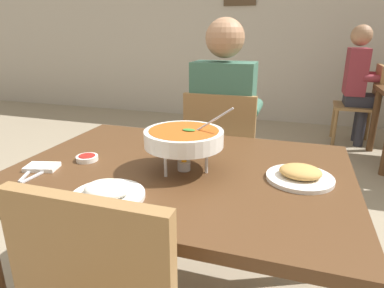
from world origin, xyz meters
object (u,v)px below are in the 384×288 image
object	(u,v)px
curry_bowl	(184,138)
rice_plate	(108,193)
sauce_dish	(87,158)
diner_main	(224,116)
chair_bg_right	(365,100)
appetizer_plate	(300,175)
dining_table_main	(181,189)
chair_diner_main	(222,154)
patron_bg_right	(359,78)

from	to	relation	value
curry_bowl	rice_plate	bearing A→B (deg)	-118.19
sauce_dish	diner_main	bearing A→B (deg)	64.72
chair_bg_right	sauce_dish	bearing A→B (deg)	-117.27
diner_main	sauce_dish	bearing A→B (deg)	-115.28
diner_main	appetizer_plate	size ratio (longest dim) A/B	5.46
dining_table_main	chair_diner_main	size ratio (longest dim) A/B	1.45
curry_bowl	dining_table_main	bearing A→B (deg)	138.48
chair_diner_main	dining_table_main	bearing A→B (deg)	-90.00
diner_main	sauce_dish	distance (m)	0.93
rice_plate	sauce_dish	bearing A→B (deg)	134.26
rice_plate	patron_bg_right	size ratio (longest dim) A/B	0.18
chair_diner_main	appetizer_plate	size ratio (longest dim) A/B	3.75
sauce_dish	appetizer_plate	bearing A→B (deg)	4.56
chair_diner_main	chair_bg_right	bearing A→B (deg)	62.33
dining_table_main	diner_main	world-z (taller)	diner_main
dining_table_main	appetizer_plate	xyz separation A→B (m)	(0.45, 0.02, 0.12)
dining_table_main	chair_bg_right	xyz separation A→B (m)	(1.14, 2.93, -0.11)
dining_table_main	diner_main	size ratio (longest dim) A/B	0.99
dining_table_main	patron_bg_right	distance (m)	3.13
chair_diner_main	appetizer_plate	distance (m)	0.90
curry_bowl	chair_bg_right	xyz separation A→B (m)	(1.11, 2.95, -0.34)
rice_plate	appetizer_plate	distance (m)	0.68
dining_table_main	chair_diner_main	bearing A→B (deg)	90.00
chair_bg_right	appetizer_plate	bearing A→B (deg)	-103.25
diner_main	appetizer_plate	bearing A→B (deg)	-59.71
dining_table_main	chair_diner_main	xyz separation A→B (m)	(-0.00, 0.76, -0.11)
chair_bg_right	diner_main	bearing A→B (deg)	-118.03
chair_bg_right	patron_bg_right	size ratio (longest dim) A/B	0.69
appetizer_plate	sauce_dish	distance (m)	0.85
dining_table_main	patron_bg_right	size ratio (longest dim) A/B	0.99
dining_table_main	diner_main	bearing A→B (deg)	90.00
diner_main	patron_bg_right	xyz separation A→B (m)	(1.04, 2.16, 0.00)
sauce_dish	patron_bg_right	bearing A→B (deg)	64.35
diner_main	appetizer_plate	world-z (taller)	diner_main
appetizer_plate	chair_bg_right	distance (m)	3.00
dining_table_main	chair_diner_main	world-z (taller)	chair_diner_main
curry_bowl	diner_main	bearing A→B (deg)	91.54
curry_bowl	rice_plate	distance (m)	0.35
diner_main	chair_bg_right	size ratio (longest dim) A/B	1.46
dining_table_main	patron_bg_right	xyz separation A→B (m)	(1.04, 2.95, 0.12)
diner_main	curry_bowl	world-z (taller)	diner_main
appetizer_plate	sauce_dish	world-z (taller)	appetizer_plate
chair_bg_right	dining_table_main	bearing A→B (deg)	-111.21
rice_plate	chair_bg_right	distance (m)	3.49
dining_table_main	patron_bg_right	world-z (taller)	patron_bg_right
chair_diner_main	sauce_dish	distance (m)	0.93
appetizer_plate	dining_table_main	bearing A→B (deg)	-177.41
diner_main	patron_bg_right	distance (m)	2.39
chair_diner_main	patron_bg_right	distance (m)	2.44
dining_table_main	rice_plate	distance (m)	0.36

